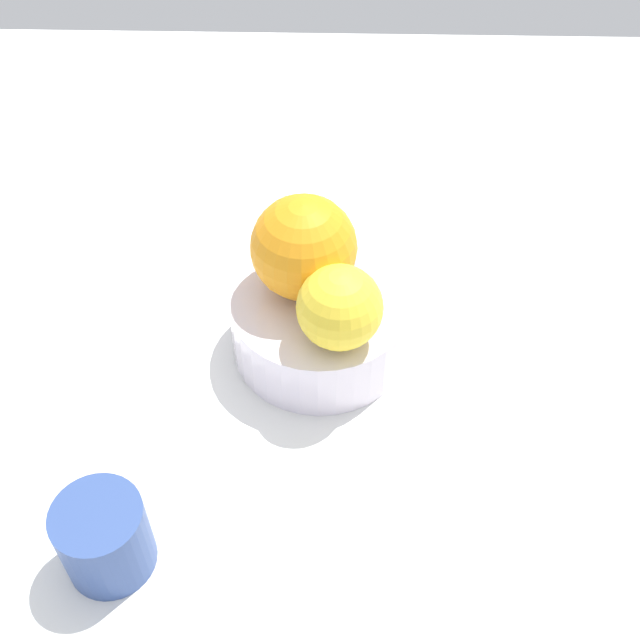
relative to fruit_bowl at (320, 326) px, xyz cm
name	(u,v)px	position (x,y,z in cm)	size (l,w,h in cm)	color
ground_plane	(320,354)	(0.00, 0.00, -3.65)	(110.00, 110.00, 2.00)	white
fruit_bowl	(320,326)	(0.00, 0.00, 0.00)	(14.48, 14.48, 5.55)	silver
orange_in_bowl_0	(304,248)	(1.66, 1.29, 7.08)	(8.36, 8.36, 8.36)	orange
orange_in_bowl_1	(340,308)	(-3.79, -1.54, 6.14)	(6.47, 6.47, 6.47)	yellow
ceramic_cup	(105,537)	(-19.54, 13.59, 0.42)	(5.99, 5.99, 6.13)	#334C8C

